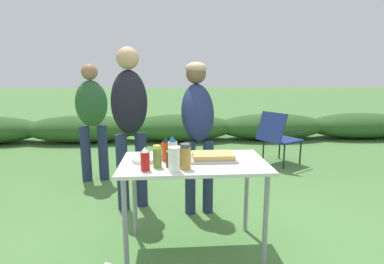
% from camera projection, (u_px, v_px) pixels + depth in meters
% --- Properties ---
extents(ground_plane, '(60.00, 60.00, 0.00)m').
position_uv_depth(ground_plane, '(194.00, 249.00, 2.41)').
color(ground_plane, '#4C7A3D').
extents(shrub_hedge, '(14.40, 0.90, 0.55)m').
position_uv_depth(shrub_hedge, '(179.00, 128.00, 6.35)').
color(shrub_hedge, '#2D5623').
rests_on(shrub_hedge, ground).
extents(folding_table, '(1.10, 0.64, 0.74)m').
position_uv_depth(folding_table, '(194.00, 171.00, 2.29)').
color(folding_table, silver).
rests_on(folding_table, ground).
extents(food_tray, '(0.35, 0.23, 0.06)m').
position_uv_depth(food_tray, '(213.00, 157.00, 2.30)').
color(food_tray, '#9E9EA3').
rests_on(food_tray, folding_table).
extents(plate_stack, '(0.21, 0.21, 0.03)m').
position_uv_depth(plate_stack, '(145.00, 159.00, 2.28)').
color(plate_stack, white).
rests_on(plate_stack, folding_table).
extents(mixing_bowl, '(0.24, 0.24, 0.08)m').
position_uv_depth(mixing_bowl, '(175.00, 151.00, 2.42)').
color(mixing_bowl, silver).
rests_on(mixing_bowl, folding_table).
extents(paper_cup_stack, '(0.08, 0.08, 0.17)m').
position_uv_depth(paper_cup_stack, '(174.00, 159.00, 2.02)').
color(paper_cup_stack, white).
rests_on(paper_cup_stack, folding_table).
extents(spice_jar, '(0.08, 0.08, 0.18)m').
position_uv_depth(spice_jar, '(185.00, 157.00, 2.08)').
color(spice_jar, '#B2893D').
rests_on(spice_jar, folding_table).
extents(ketchup_bottle, '(0.06, 0.06, 0.17)m').
position_uv_depth(ketchup_bottle, '(145.00, 159.00, 2.04)').
color(ketchup_bottle, red).
rests_on(ketchup_bottle, folding_table).
extents(hot_sauce_bottle, '(0.06, 0.06, 0.18)m').
position_uv_depth(hot_sauce_bottle, '(166.00, 150.00, 2.27)').
color(hot_sauce_bottle, '#CC4214').
rests_on(hot_sauce_bottle, folding_table).
extents(mayo_bottle, '(0.07, 0.07, 0.20)m').
position_uv_depth(mayo_bottle, '(173.00, 150.00, 2.23)').
color(mayo_bottle, silver).
rests_on(mayo_bottle, folding_table).
extents(beer_bottle, '(0.08, 0.08, 0.15)m').
position_uv_depth(beer_bottle, '(171.00, 157.00, 2.13)').
color(beer_bottle, brown).
rests_on(beer_bottle, folding_table).
extents(relish_jar, '(0.06, 0.06, 0.16)m').
position_uv_depth(relish_jar, '(157.00, 157.00, 2.11)').
color(relish_jar, olive).
rests_on(relish_jar, folding_table).
extents(standing_person_in_navy_coat, '(0.36, 0.46, 1.51)m').
position_uv_depth(standing_person_in_navy_coat, '(198.00, 119.00, 2.99)').
color(standing_person_in_navy_coat, '#232D4C').
rests_on(standing_person_in_navy_coat, ground).
extents(standing_person_in_red_jacket, '(0.44, 0.36, 1.52)m').
position_uv_depth(standing_person_in_red_jacket, '(92.00, 113.00, 3.85)').
color(standing_person_in_red_jacket, '#232D4C').
rests_on(standing_person_in_red_jacket, ground).
extents(standing_person_in_gray_fleece, '(0.44, 0.38, 1.65)m').
position_uv_depth(standing_person_in_gray_fleece, '(130.00, 114.00, 3.01)').
color(standing_person_in_gray_fleece, '#232D4C').
rests_on(standing_person_in_gray_fleece, ground).
extents(camp_chair_green_behind_table, '(0.74, 0.70, 0.83)m').
position_uv_depth(camp_chair_green_behind_table, '(278.00, 135.00, 4.60)').
color(camp_chair_green_behind_table, navy).
rests_on(camp_chair_green_behind_table, ground).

